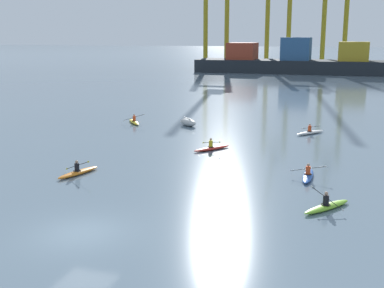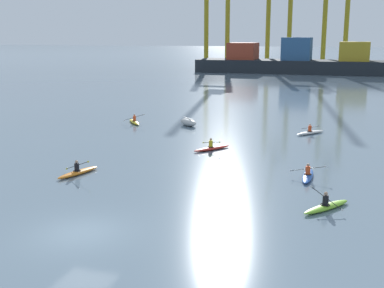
{
  "view_description": "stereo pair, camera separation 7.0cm",
  "coord_description": "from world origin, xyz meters",
  "px_view_note": "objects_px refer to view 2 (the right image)",
  "views": [
    {
      "loc": [
        11.01,
        -18.38,
        8.67
      ],
      "look_at": [
        -0.08,
        16.69,
        0.6
      ],
      "focal_mm": 46.26,
      "sensor_mm": 36.0,
      "label": 1
    },
    {
      "loc": [
        11.07,
        -18.36,
        8.67
      ],
      "look_at": [
        -0.08,
        16.69,
        0.6
      ],
      "focal_mm": 46.26,
      "sensor_mm": 36.0,
      "label": 2
    }
  ],
  "objects_px": {
    "kayak_yellow": "(134,122)",
    "container_barge": "(297,62)",
    "capsized_dinghy": "(188,122)",
    "gantry_crane_west_mid": "(279,3)",
    "kayak_orange": "(78,172)",
    "gantry_crane_west": "(217,4)",
    "kayak_red": "(212,148)",
    "kayak_lime": "(326,206)",
    "kayak_white": "(310,132)",
    "kayak_blue": "(308,175)"
  },
  "relations": [
    {
      "from": "kayak_yellow",
      "to": "container_barge",
      "type": "bearing_deg",
      "value": 83.72
    },
    {
      "from": "capsized_dinghy",
      "to": "gantry_crane_west_mid",
      "type": "bearing_deg",
      "value": 92.63
    },
    {
      "from": "gantry_crane_west_mid",
      "to": "kayak_orange",
      "type": "relative_size",
      "value": 10.48
    },
    {
      "from": "gantry_crane_west",
      "to": "capsized_dinghy",
      "type": "relative_size",
      "value": 13.48
    },
    {
      "from": "kayak_yellow",
      "to": "kayak_red",
      "type": "height_order",
      "value": "same"
    },
    {
      "from": "kayak_orange",
      "to": "kayak_lime",
      "type": "relative_size",
      "value": 1.1
    },
    {
      "from": "container_barge",
      "to": "kayak_yellow",
      "type": "distance_m",
      "value": 75.78
    },
    {
      "from": "gantry_crane_west",
      "to": "kayak_white",
      "type": "bearing_deg",
      "value": -69.74
    },
    {
      "from": "gantry_crane_west_mid",
      "to": "kayak_red",
      "type": "xyz_separation_m",
      "value": [
        9.16,
        -99.63,
        -16.99
      ]
    },
    {
      "from": "kayak_white",
      "to": "gantry_crane_west",
      "type": "bearing_deg",
      "value": 110.26
    },
    {
      "from": "gantry_crane_west_mid",
      "to": "kayak_red",
      "type": "height_order",
      "value": "gantry_crane_west_mid"
    },
    {
      "from": "kayak_orange",
      "to": "kayak_red",
      "type": "height_order",
      "value": "kayak_orange"
    },
    {
      "from": "kayak_orange",
      "to": "kayak_blue",
      "type": "bearing_deg",
      "value": 14.5
    },
    {
      "from": "kayak_yellow",
      "to": "kayak_blue",
      "type": "distance_m",
      "value": 23.66
    },
    {
      "from": "capsized_dinghy",
      "to": "kayak_orange",
      "type": "xyz_separation_m",
      "value": [
        -1.28,
        -18.82,
        -0.18
      ]
    },
    {
      "from": "container_barge",
      "to": "kayak_lime",
      "type": "distance_m",
      "value": 96.39
    },
    {
      "from": "gantry_crane_west",
      "to": "kayak_blue",
      "type": "bearing_deg",
      "value": -71.97
    },
    {
      "from": "capsized_dinghy",
      "to": "kayak_lime",
      "type": "relative_size",
      "value": 0.84
    },
    {
      "from": "kayak_lime",
      "to": "gantry_crane_west_mid",
      "type": "bearing_deg",
      "value": 99.38
    },
    {
      "from": "kayak_lime",
      "to": "kayak_red",
      "type": "height_order",
      "value": "kayak_lime"
    },
    {
      "from": "kayak_yellow",
      "to": "kayak_red",
      "type": "distance_m",
      "value": 14.11
    },
    {
      "from": "capsized_dinghy",
      "to": "kayak_white",
      "type": "height_order",
      "value": "kayak_white"
    },
    {
      "from": "container_barge",
      "to": "gantry_crane_west",
      "type": "height_order",
      "value": "gantry_crane_west"
    },
    {
      "from": "gantry_crane_west_mid",
      "to": "kayak_white",
      "type": "bearing_deg",
      "value": -80.04
    },
    {
      "from": "container_barge",
      "to": "kayak_lime",
      "type": "relative_size",
      "value": 15.07
    },
    {
      "from": "kayak_lime",
      "to": "kayak_blue",
      "type": "bearing_deg",
      "value": 104.03
    },
    {
      "from": "kayak_red",
      "to": "kayak_white",
      "type": "xyz_separation_m",
      "value": [
        6.79,
        8.86,
        0.0
      ]
    },
    {
      "from": "gantry_crane_west",
      "to": "kayak_white",
      "type": "relative_size",
      "value": 11.58
    },
    {
      "from": "kayak_blue",
      "to": "gantry_crane_west_mid",
      "type": "bearing_deg",
      "value": 99.13
    },
    {
      "from": "kayak_white",
      "to": "kayak_blue",
      "type": "xyz_separation_m",
      "value": [
        0.97,
        -14.47,
        -0.0
      ]
    },
    {
      "from": "gantry_crane_west",
      "to": "kayak_lime",
      "type": "relative_size",
      "value": 11.3
    },
    {
      "from": "kayak_yellow",
      "to": "kayak_lime",
      "type": "xyz_separation_m",
      "value": [
        19.82,
        -20.38,
        -0.0
      ]
    },
    {
      "from": "kayak_red",
      "to": "kayak_blue",
      "type": "distance_m",
      "value": 9.58
    },
    {
      "from": "container_barge",
      "to": "kayak_white",
      "type": "bearing_deg",
      "value": -83.08
    },
    {
      "from": "kayak_red",
      "to": "gantry_crane_west",
      "type": "bearing_deg",
      "value": 104.72
    },
    {
      "from": "gantry_crane_west",
      "to": "kayak_orange",
      "type": "bearing_deg",
      "value": -79.88
    },
    {
      "from": "container_barge",
      "to": "kayak_red",
      "type": "relative_size",
      "value": 15.24
    },
    {
      "from": "gantry_crane_west",
      "to": "kayak_lime",
      "type": "bearing_deg",
      "value": -72.18
    },
    {
      "from": "gantry_crane_west_mid",
      "to": "kayak_red",
      "type": "bearing_deg",
      "value": -84.75
    },
    {
      "from": "kayak_lime",
      "to": "kayak_red",
      "type": "bearing_deg",
      "value": 129.33
    },
    {
      "from": "container_barge",
      "to": "gantry_crane_west_mid",
      "type": "xyz_separation_m",
      "value": [
        -6.76,
        15.13,
        14.48
      ]
    },
    {
      "from": "kayak_orange",
      "to": "kayak_white",
      "type": "relative_size",
      "value": 1.13
    },
    {
      "from": "capsized_dinghy",
      "to": "kayak_white",
      "type": "xyz_separation_m",
      "value": [
        11.81,
        -0.71,
        -0.18
      ]
    },
    {
      "from": "kayak_red",
      "to": "kayak_blue",
      "type": "bearing_deg",
      "value": -35.9
    },
    {
      "from": "gantry_crane_west",
      "to": "kayak_orange",
      "type": "height_order",
      "value": "gantry_crane_west"
    },
    {
      "from": "kayak_red",
      "to": "capsized_dinghy",
      "type": "bearing_deg",
      "value": 117.71
    },
    {
      "from": "container_barge",
      "to": "gantry_crane_west_mid",
      "type": "height_order",
      "value": "gantry_crane_west_mid"
    },
    {
      "from": "kayak_yellow",
      "to": "kayak_white",
      "type": "xyz_separation_m",
      "value": [
        17.46,
        -0.37,
        0.0
      ]
    },
    {
      "from": "gantry_crane_west_mid",
      "to": "kayak_yellow",
      "type": "xyz_separation_m",
      "value": [
        -1.52,
        -90.41,
        -16.99
      ]
    },
    {
      "from": "gantry_crane_west",
      "to": "kayak_white",
      "type": "xyz_separation_m",
      "value": [
        31.59,
        -85.57,
        -16.63
      ]
    }
  ]
}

